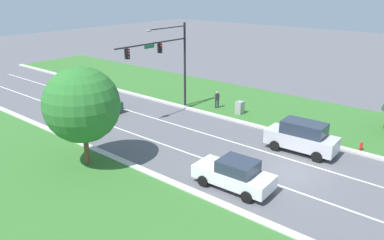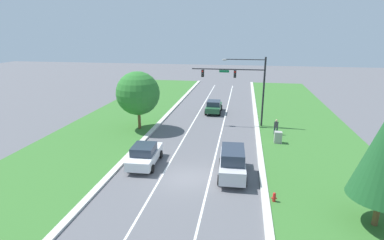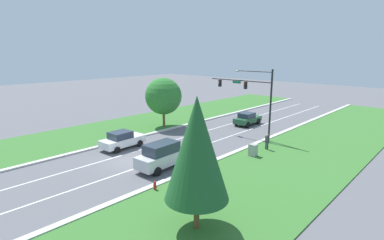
% 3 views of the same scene
% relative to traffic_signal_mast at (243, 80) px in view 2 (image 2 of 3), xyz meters
% --- Properties ---
extents(ground_plane, '(160.00, 160.00, 0.00)m').
position_rel_traffic_signal_mast_xyz_m(ground_plane, '(-3.82, -13.91, -5.24)').
color(ground_plane, '#5B5B60').
extents(curb_strip_right, '(0.50, 90.00, 0.15)m').
position_rel_traffic_signal_mast_xyz_m(curb_strip_right, '(1.83, -13.91, -5.16)').
color(curb_strip_right, beige).
rests_on(curb_strip_right, ground_plane).
extents(curb_strip_left, '(0.50, 90.00, 0.15)m').
position_rel_traffic_signal_mast_xyz_m(curb_strip_left, '(-9.47, -13.91, -5.16)').
color(curb_strip_left, beige).
rests_on(curb_strip_left, ground_plane).
extents(grass_verge_right, '(10.00, 90.00, 0.08)m').
position_rel_traffic_signal_mast_xyz_m(grass_verge_right, '(7.08, -13.91, -5.20)').
color(grass_verge_right, '#38702D').
rests_on(grass_verge_right, ground_plane).
extents(grass_verge_left, '(10.00, 90.00, 0.08)m').
position_rel_traffic_signal_mast_xyz_m(grass_verge_left, '(-14.72, -13.91, -5.20)').
color(grass_verge_left, '#38702D').
rests_on(grass_verge_left, ground_plane).
extents(lane_stripe_inner_left, '(0.14, 81.00, 0.01)m').
position_rel_traffic_signal_mast_xyz_m(lane_stripe_inner_left, '(-5.62, -13.91, -5.23)').
color(lane_stripe_inner_left, white).
rests_on(lane_stripe_inner_left, ground_plane).
extents(lane_stripe_inner_right, '(0.14, 81.00, 0.01)m').
position_rel_traffic_signal_mast_xyz_m(lane_stripe_inner_right, '(-2.02, -13.91, -5.23)').
color(lane_stripe_inner_right, white).
rests_on(lane_stripe_inner_right, ground_plane).
extents(traffic_signal_mast, '(8.13, 0.41, 7.83)m').
position_rel_traffic_signal_mast_xyz_m(traffic_signal_mast, '(0.00, 0.00, 0.00)').
color(traffic_signal_mast, black).
rests_on(traffic_signal_mast, ground_plane).
extents(silver_suv, '(2.20, 4.88, 2.21)m').
position_rel_traffic_signal_mast_xyz_m(silver_suv, '(-0.43, -12.98, -4.11)').
color(silver_suv, silver).
rests_on(silver_suv, ground_plane).
extents(white_sedan, '(2.25, 4.67, 1.76)m').
position_rel_traffic_signal_mast_xyz_m(white_sedan, '(-7.49, -12.15, -4.37)').
color(white_sedan, white).
rests_on(white_sedan, ground_plane).
extents(forest_sedan, '(2.06, 4.31, 1.68)m').
position_rel_traffic_signal_mast_xyz_m(forest_sedan, '(-3.65, 5.09, -4.39)').
color(forest_sedan, '#235633').
rests_on(forest_sedan, ground_plane).
extents(utility_cabinet, '(0.70, 0.60, 1.19)m').
position_rel_traffic_signal_mast_xyz_m(utility_cabinet, '(3.64, -5.33, -4.64)').
color(utility_cabinet, '#9E9E99').
rests_on(utility_cabinet, ground_plane).
extents(pedestrian, '(0.43, 0.35, 1.69)m').
position_rel_traffic_signal_mast_xyz_m(pedestrian, '(3.67, -2.79, -4.30)').
color(pedestrian, '#232842').
rests_on(pedestrian, ground_plane).
extents(fire_hydrant, '(0.34, 0.20, 0.70)m').
position_rel_traffic_signal_mast_xyz_m(fire_hydrant, '(2.35, -16.18, -4.89)').
color(fire_hydrant, red).
rests_on(fire_hydrant, ground_plane).
extents(oak_near_left_tree, '(4.71, 4.71, 6.40)m').
position_rel_traffic_signal_mast_xyz_m(oak_near_left_tree, '(-11.08, -3.25, -1.20)').
color(oak_near_left_tree, brown).
rests_on(oak_near_left_tree, ground_plane).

